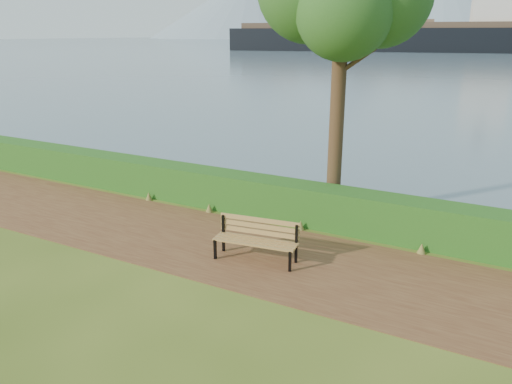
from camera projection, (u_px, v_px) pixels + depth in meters
The scene contains 5 objects.
ground at pixel (200, 247), 11.34m from camera, with size 140.00×140.00×0.00m, color #405618.
path at pixel (207, 242), 11.59m from camera, with size 40.00×3.40×0.01m, color #552F1D.
hedge at pixel (254, 195), 13.36m from camera, with size 32.00×0.85×1.00m, color #1B4714.
bench at pixel (257, 237), 10.57m from camera, with size 1.84×0.76×0.90m.
cargo_ship at pixel (395, 37), 127.94m from camera, with size 81.28×26.45×24.38m.
Camera 1 is at (6.10, -8.54, 4.65)m, focal length 35.00 mm.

